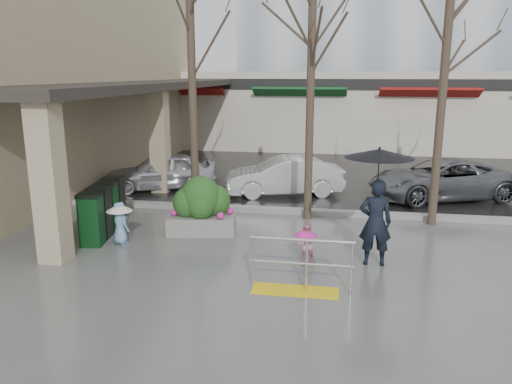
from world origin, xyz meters
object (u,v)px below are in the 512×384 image
(handrail, at_px, (299,272))
(child_blue, at_px, (120,218))
(planter, at_px, (202,206))
(car_b, at_px, (284,176))
(news_boxes, at_px, (104,209))
(woman, at_px, (377,196))
(car_a, at_px, (161,171))
(tree_west, at_px, (191,28))
(tree_mideast, at_px, (448,34))
(car_c, at_px, (441,179))
(child_pink, at_px, (306,241))
(tree_midwest, at_px, (312,20))

(handrail, relative_size, child_blue, 1.87)
(planter, bearing_deg, car_b, 70.32)
(news_boxes, bearing_deg, woman, -16.84)
(woman, xyz_separation_m, car_b, (-2.56, 5.84, -0.86))
(woman, relative_size, car_a, 0.68)
(tree_west, relative_size, child_blue, 6.68)
(tree_west, relative_size, tree_mideast, 1.05)
(car_c, bearing_deg, car_b, -106.28)
(tree_mideast, height_order, car_a, tree_mideast)
(handrail, xyz_separation_m, car_b, (-1.12, 7.44, 0.25))
(child_pink, xyz_separation_m, planter, (-2.71, 1.70, 0.18))
(tree_midwest, bearing_deg, planter, -145.49)
(news_boxes, bearing_deg, car_a, 85.49)
(child_blue, bearing_deg, tree_mideast, -127.51)
(woman, distance_m, car_b, 6.43)
(planter, relative_size, news_boxes, 0.78)
(tree_west, bearing_deg, woman, -33.69)
(tree_midwest, relative_size, woman, 2.80)
(child_pink, relative_size, car_b, 0.24)
(handrail, xyz_separation_m, car_c, (3.86, 7.75, 0.25))
(tree_mideast, distance_m, car_b, 6.56)
(car_b, bearing_deg, car_a, -107.18)
(news_boxes, xyz_separation_m, car_a, (-0.30, 4.93, 0.00))
(tree_mideast, distance_m, planter, 7.37)
(car_b, height_order, car_c, same)
(child_blue, height_order, car_c, car_c)
(tree_west, xyz_separation_m, child_pink, (3.39, -3.43, -4.57))
(child_blue, bearing_deg, car_c, -113.09)
(tree_mideast, bearing_deg, car_b, 148.22)
(tree_mideast, xyz_separation_m, child_blue, (-7.50, -2.83, -4.24))
(car_c, bearing_deg, tree_mideast, -33.52)
(news_boxes, bearing_deg, car_b, 42.61)
(car_c, bearing_deg, car_a, -108.56)
(tree_midwest, relative_size, car_a, 1.89)
(child_blue, relative_size, news_boxes, 0.44)
(news_boxes, distance_m, car_a, 4.94)
(news_boxes, bearing_deg, handrail, -35.24)
(tree_mideast, xyz_separation_m, news_boxes, (-8.22, -2.19, -4.23))
(planter, height_order, news_boxes, planter)
(news_boxes, bearing_deg, tree_mideast, 6.87)
(handrail, xyz_separation_m, car_a, (-5.38, 7.55, 0.25))
(woman, relative_size, child_pink, 2.77)
(tree_mideast, xyz_separation_m, car_c, (0.72, 2.95, -4.23))
(tree_mideast, bearing_deg, handrail, -123.19)
(woman, xyz_separation_m, car_a, (-6.82, 5.94, -0.86))
(planter, bearing_deg, handrail, -48.74)
(tree_mideast, bearing_deg, news_boxes, -165.12)
(child_pink, bearing_deg, car_c, -135.52)
(handrail, bearing_deg, child_pink, 88.87)
(tree_midwest, distance_m, child_pink, 5.84)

